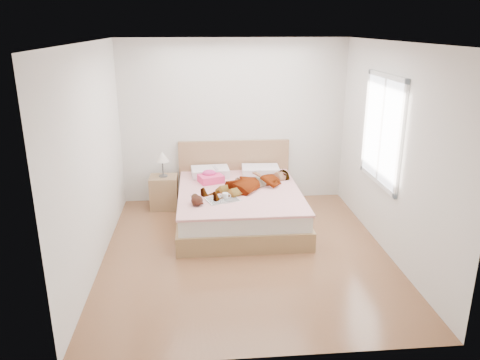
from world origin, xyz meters
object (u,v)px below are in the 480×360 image
Objects in this scene: coffee_mug at (226,196)px; nightstand at (164,190)px; phone at (216,168)px; plush_toy at (197,200)px; towel at (210,177)px; magazine at (223,199)px; bed at (239,203)px; woman at (251,181)px.

coffee_mug is 0.13× the size of nightstand.
plush_toy is at bearing -141.15° from phone.
plush_toy is 1.36m from nightstand.
plush_toy is (-0.39, -0.16, 0.02)m from coffee_mug.
magazine is (0.14, -0.78, -0.07)m from towel.
phone is 0.05× the size of bed.
coffee_mug is (0.04, 0.02, 0.04)m from magazine.
plush_toy is (-0.35, -0.14, 0.06)m from magazine.
magazine is (0.06, -0.87, -0.18)m from phone.
plush_toy is at bearing -66.90° from nightstand.
bed is at bearing -120.17° from woman.
magazine is 0.39m from plush_toy.
nightstand is (-1.31, 0.61, -0.31)m from woman.
bed is 4.94× the size of towel.
coffee_mug is at bearing -76.49° from towel.
towel is at bearing 141.10° from bed.
woman is at bearing -28.02° from towel.
phone is at bearing 127.64° from bed.
phone is at bearing -163.73° from woman.
bed reaches higher than nightstand.
bed is 0.60m from towel.
bed reaches higher than magazine.
bed is at bearing -87.43° from phone.
plush_toy is (-0.79, -0.62, -0.04)m from woman.
woman is at bearing -73.73° from phone.
towel is at bearing -21.97° from nightstand.
phone is 0.11× the size of nightstand.
phone is 0.20× the size of magazine.
woman is at bearing 37.89° from plush_toy.
magazine is 4.25× the size of coffee_mug.
nightstand is at bearing 158.03° from towel.
nightstand reaches higher than phone.
bed is 17.48× the size of coffee_mug.
woman is 0.75× the size of bed.
woman reaches higher than towel.
nightstand reaches higher than woman.
woman is 3.70× the size of towel.
coffee_mug is (0.10, -0.85, -0.14)m from phone.
nightstand is (-0.91, 1.06, -0.25)m from coffee_mug.
coffee_mug is (-0.40, -0.45, -0.06)m from woman.
phone reaches higher than towel.
woman is at bearing 4.90° from bed.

